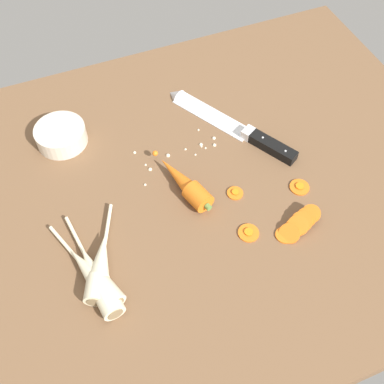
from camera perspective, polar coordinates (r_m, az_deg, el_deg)
name	(u,v)px	position (r cm, az deg, el deg)	size (l,w,h in cm)	color
ground_plane	(188,195)	(99.29, -0.43, -0.30)	(120.00, 90.00, 4.00)	brown
chefs_knife	(227,123)	(109.03, 4.17, 8.26)	(19.93, 31.92, 4.18)	silver
whole_carrot	(185,183)	(95.89, -0.86, 1.03)	(8.12, 17.96, 4.20)	orange
parsnip_front	(93,277)	(87.17, -11.70, -9.86)	(9.51, 20.81, 4.00)	beige
parsnip_mid_left	(98,279)	(86.81, -11.22, -10.18)	(5.95, 23.00, 4.00)	beige
parsnip_mid_right	(100,267)	(87.79, -10.93, -8.79)	(10.46, 19.80, 4.00)	beige
carrot_slice_stack	(298,225)	(93.82, 12.56, -3.86)	(10.04, 5.70, 3.81)	orange
carrot_slice_stray_near	(300,187)	(100.02, 12.74, 0.63)	(4.05, 4.05, 0.70)	orange
carrot_slice_stray_mid	(235,193)	(97.07, 5.18, -0.07)	(3.30, 3.30, 0.70)	orange
carrot_slice_stray_far	(249,232)	(92.20, 6.78, -4.82)	(4.07, 4.07, 0.70)	orange
prep_bowl	(61,135)	(108.03, -15.40, 6.61)	(11.00, 11.00, 4.00)	beige
mince_crumbs	(182,151)	(103.51, -1.16, 4.93)	(18.97, 10.55, 0.90)	beige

